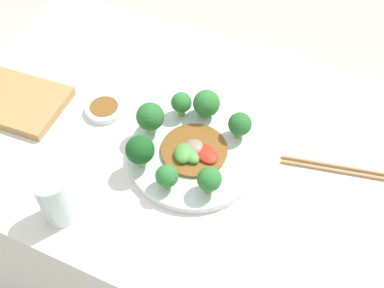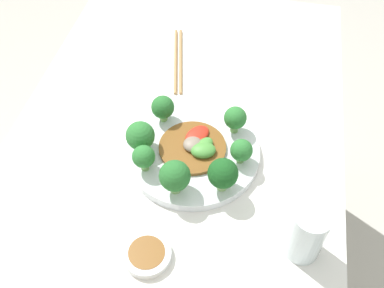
{
  "view_description": "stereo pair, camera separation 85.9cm",
  "coord_description": "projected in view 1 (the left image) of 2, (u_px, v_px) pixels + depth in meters",
  "views": [
    {
      "loc": [
        0.22,
        -0.54,
        1.49
      ],
      "look_at": [
        -0.0,
        -0.04,
        0.81
      ],
      "focal_mm": 42.0,
      "sensor_mm": 36.0,
      "label": 1
    },
    {
      "loc": [
        -0.54,
        -0.15,
        1.47
      ],
      "look_at": [
        -0.0,
        -0.04,
        0.81
      ],
      "focal_mm": 42.0,
      "sensor_mm": 36.0,
      "label": 2
    }
  ],
  "objects": [
    {
      "name": "drinking_glass",
      "position": [
        55.0,
        198.0,
        0.78
      ],
      "size": [
        0.06,
        0.06,
        0.11
      ],
      "color": "silver",
      "rests_on": "table"
    },
    {
      "name": "plate",
      "position": [
        192.0,
        153.0,
        0.9
      ],
      "size": [
        0.27,
        0.27,
        0.02
      ],
      "color": "silver",
      "rests_on": "table"
    },
    {
      "name": "ground_plane",
      "position": [
        199.0,
        283.0,
        1.53
      ],
      "size": [
        8.0,
        8.0,
        0.0
      ],
      "primitive_type": "plane",
      "color": "#B7B2A8"
    },
    {
      "name": "cutting_board",
      "position": [
        11.0,
        99.0,
        0.99
      ],
      "size": [
        0.25,
        0.17,
        0.02
      ],
      "color": "#AD7F4C",
      "rests_on": "table"
    },
    {
      "name": "broccoli_southeast",
      "position": [
        209.0,
        180.0,
        0.8
      ],
      "size": [
        0.05,
        0.05,
        0.06
      ],
      "color": "#70A356",
      "rests_on": "plate"
    },
    {
      "name": "stirfry_center",
      "position": [
        192.0,
        151.0,
        0.88
      ],
      "size": [
        0.13,
        0.13,
        0.03
      ],
      "color": "brown",
      "rests_on": "plate"
    },
    {
      "name": "broccoli_west",
      "position": [
        150.0,
        117.0,
        0.89
      ],
      "size": [
        0.06,
        0.06,
        0.07
      ],
      "color": "#89B76B",
      "rests_on": "plate"
    },
    {
      "name": "broccoli_south",
      "position": [
        167.0,
        176.0,
        0.81
      ],
      "size": [
        0.04,
        0.04,
        0.05
      ],
      "color": "#70A356",
      "rests_on": "plate"
    },
    {
      "name": "broccoli_northwest",
      "position": [
        181.0,
        103.0,
        0.92
      ],
      "size": [
        0.04,
        0.04,
        0.06
      ],
      "color": "#70A356",
      "rests_on": "plate"
    },
    {
      "name": "broccoli_north",
      "position": [
        207.0,
        104.0,
        0.92
      ],
      "size": [
        0.06,
        0.06,
        0.06
      ],
      "color": "#70A356",
      "rests_on": "plate"
    },
    {
      "name": "broccoli_northeast",
      "position": [
        240.0,
        124.0,
        0.89
      ],
      "size": [
        0.05,
        0.05,
        0.06
      ],
      "color": "#7AAD5B",
      "rests_on": "plate"
    },
    {
      "name": "chopsticks",
      "position": [
        340.0,
        169.0,
        0.88
      ],
      "size": [
        0.23,
        0.07,
        0.01
      ],
      "color": "#AD7F4C",
      "rests_on": "table"
    },
    {
      "name": "sauce_dish",
      "position": [
        104.0,
        109.0,
        0.97
      ],
      "size": [
        0.08,
        0.08,
        0.02
      ],
      "color": "silver",
      "rests_on": "table"
    },
    {
      "name": "broccoli_southwest",
      "position": [
        140.0,
        150.0,
        0.84
      ],
      "size": [
        0.06,
        0.06,
        0.07
      ],
      "color": "#89B76B",
      "rests_on": "plate"
    },
    {
      "name": "table",
      "position": [
        200.0,
        229.0,
        1.23
      ],
      "size": [
        1.16,
        0.68,
        0.77
      ],
      "color": "silver",
      "rests_on": "ground_plane"
    }
  ]
}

